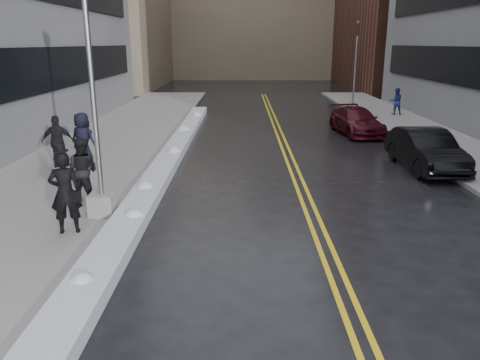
{
  "coord_description": "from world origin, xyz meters",
  "views": [
    {
      "loc": [
        0.53,
        -10.02,
        4.68
      ],
      "look_at": [
        0.46,
        1.47,
        1.3
      ],
      "focal_mm": 35.0,
      "sensor_mm": 36.0,
      "label": 1
    }
  ],
  "objects_px": {
    "pedestrian_fedora": "(65,193)",
    "pedestrian_d": "(58,142)",
    "car_maroon": "(356,121)",
    "traffic_signal": "(356,62)",
    "pedestrian_c": "(83,140)",
    "pedestrian_b": "(83,170)",
    "pedestrian_east": "(396,101)",
    "car_black": "(426,150)",
    "lamppost": "(96,129)",
    "fire_hydrant": "(437,142)"
  },
  "relations": [
    {
      "from": "pedestrian_east",
      "to": "pedestrian_c",
      "type": "bearing_deg",
      "value": 42.44
    },
    {
      "from": "fire_hydrant",
      "to": "traffic_signal",
      "type": "bearing_deg",
      "value": 92.05
    },
    {
      "from": "pedestrian_b",
      "to": "car_black",
      "type": "relative_size",
      "value": 0.41
    },
    {
      "from": "lamppost",
      "to": "car_maroon",
      "type": "height_order",
      "value": "lamppost"
    },
    {
      "from": "fire_hydrant",
      "to": "pedestrian_d",
      "type": "bearing_deg",
      "value": -169.38
    },
    {
      "from": "pedestrian_b",
      "to": "car_black",
      "type": "xyz_separation_m",
      "value": [
        11.66,
        4.23,
        -0.34
      ]
    },
    {
      "from": "pedestrian_d",
      "to": "car_maroon",
      "type": "relative_size",
      "value": 0.41
    },
    {
      "from": "traffic_signal",
      "to": "car_black",
      "type": "bearing_deg",
      "value": -93.45
    },
    {
      "from": "lamppost",
      "to": "pedestrian_east",
      "type": "xyz_separation_m",
      "value": [
        13.87,
        18.82,
        -1.53
      ]
    },
    {
      "from": "traffic_signal",
      "to": "pedestrian_b",
      "type": "bearing_deg",
      "value": -121.3
    },
    {
      "from": "lamppost",
      "to": "pedestrian_d",
      "type": "distance_m",
      "value": 6.14
    },
    {
      "from": "lamppost",
      "to": "pedestrian_b",
      "type": "relative_size",
      "value": 3.97
    },
    {
      "from": "lamppost",
      "to": "fire_hydrant",
      "type": "height_order",
      "value": "lamppost"
    },
    {
      "from": "pedestrian_d",
      "to": "car_black",
      "type": "relative_size",
      "value": 0.42
    },
    {
      "from": "pedestrian_b",
      "to": "pedestrian_c",
      "type": "relative_size",
      "value": 0.94
    },
    {
      "from": "pedestrian_fedora",
      "to": "pedestrian_d",
      "type": "height_order",
      "value": "pedestrian_fedora"
    },
    {
      "from": "fire_hydrant",
      "to": "pedestrian_c",
      "type": "bearing_deg",
      "value": -169.31
    },
    {
      "from": "pedestrian_d",
      "to": "car_black",
      "type": "height_order",
      "value": "pedestrian_d"
    },
    {
      "from": "lamppost",
      "to": "pedestrian_d",
      "type": "xyz_separation_m",
      "value": [
        -3.09,
        5.12,
        -1.4
      ]
    },
    {
      "from": "lamppost",
      "to": "pedestrian_fedora",
      "type": "height_order",
      "value": "lamppost"
    },
    {
      "from": "pedestrian_c",
      "to": "pedestrian_east",
      "type": "height_order",
      "value": "pedestrian_c"
    },
    {
      "from": "pedestrian_east",
      "to": "car_maroon",
      "type": "xyz_separation_m",
      "value": [
        -3.99,
        -6.12,
        -0.32
      ]
    },
    {
      "from": "pedestrian_fedora",
      "to": "pedestrian_b",
      "type": "distance_m",
      "value": 2.44
    },
    {
      "from": "pedestrian_c",
      "to": "pedestrian_east",
      "type": "xyz_separation_m",
      "value": [
        16.06,
        13.55,
        -0.17
      ]
    },
    {
      "from": "pedestrian_fedora",
      "to": "pedestrian_c",
      "type": "xyz_separation_m",
      "value": [
        -1.71,
        6.5,
        -0.0
      ]
    },
    {
      "from": "lamppost",
      "to": "car_maroon",
      "type": "bearing_deg",
      "value": 52.11
    },
    {
      "from": "fire_hydrant",
      "to": "car_black",
      "type": "bearing_deg",
      "value": -120.03
    },
    {
      "from": "lamppost",
      "to": "pedestrian_fedora",
      "type": "bearing_deg",
      "value": -111.57
    },
    {
      "from": "lamppost",
      "to": "car_maroon",
      "type": "distance_m",
      "value": 16.19
    },
    {
      "from": "pedestrian_east",
      "to": "car_maroon",
      "type": "height_order",
      "value": "pedestrian_east"
    },
    {
      "from": "traffic_signal",
      "to": "pedestrian_c",
      "type": "xyz_separation_m",
      "value": [
        -13.99,
        -16.74,
        -2.23
      ]
    },
    {
      "from": "pedestrian_c",
      "to": "traffic_signal",
      "type": "bearing_deg",
      "value": -112.32
    },
    {
      "from": "fire_hydrant",
      "to": "car_black",
      "type": "height_order",
      "value": "car_black"
    },
    {
      "from": "pedestrian_east",
      "to": "car_black",
      "type": "relative_size",
      "value": 0.37
    },
    {
      "from": "pedestrian_fedora",
      "to": "pedestrian_east",
      "type": "distance_m",
      "value": 24.66
    },
    {
      "from": "traffic_signal",
      "to": "pedestrian_b",
      "type": "xyz_separation_m",
      "value": [
        -12.66,
        -20.82,
        -2.29
      ]
    },
    {
      "from": "pedestrian_b",
      "to": "pedestrian_d",
      "type": "bearing_deg",
      "value": -42.02
    },
    {
      "from": "pedestrian_fedora",
      "to": "traffic_signal",
      "type": "bearing_deg",
      "value": -131.99
    },
    {
      "from": "pedestrian_b",
      "to": "car_maroon",
      "type": "xyz_separation_m",
      "value": [
        10.74,
        11.52,
        -0.42
      ]
    },
    {
      "from": "lamppost",
      "to": "car_black",
      "type": "relative_size",
      "value": 1.64
    },
    {
      "from": "traffic_signal",
      "to": "car_maroon",
      "type": "bearing_deg",
      "value": -101.67
    },
    {
      "from": "pedestrian_east",
      "to": "car_black",
      "type": "height_order",
      "value": "pedestrian_east"
    },
    {
      "from": "traffic_signal",
      "to": "pedestrian_east",
      "type": "xyz_separation_m",
      "value": [
        2.07,
        -3.18,
        -2.4
      ]
    },
    {
      "from": "car_maroon",
      "to": "fire_hydrant",
      "type": "bearing_deg",
      "value": -69.38
    },
    {
      "from": "car_black",
      "to": "pedestrian_fedora",
      "type": "bearing_deg",
      "value": -151.58
    },
    {
      "from": "lamppost",
      "to": "car_black",
      "type": "distance_m",
      "value": 12.21
    },
    {
      "from": "lamppost",
      "to": "fire_hydrant",
      "type": "bearing_deg",
      "value": 33.04
    },
    {
      "from": "fire_hydrant",
      "to": "pedestrian_east",
      "type": "height_order",
      "value": "pedestrian_east"
    },
    {
      "from": "car_maroon",
      "to": "lamppost",
      "type": "bearing_deg",
      "value": -134.55
    },
    {
      "from": "traffic_signal",
      "to": "pedestrian_fedora",
      "type": "bearing_deg",
      "value": -117.87
    }
  ]
}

